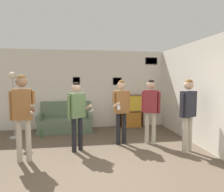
{
  "coord_description": "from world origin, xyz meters",
  "views": [
    {
      "loc": [
        -0.32,
        -3.29,
        1.73
      ],
      "look_at": [
        0.47,
        1.86,
        1.27
      ],
      "focal_mm": 32.0,
      "sensor_mm": 36.0,
      "label": 1
    }
  ],
  "objects": [
    {
      "name": "bottle_on_floor",
      "position": [
        -1.49,
        2.62,
        0.11
      ],
      "size": [
        0.08,
        0.08,
        0.27
      ],
      "color": "#3D6638",
      "rests_on": "ground_plane"
    },
    {
      "name": "floor_lamp",
      "position": [
        -2.25,
        2.76,
        1.35
      ],
      "size": [
        0.28,
        0.28,
        1.92
      ],
      "color": "#ADA89E",
      "rests_on": "ground_plane"
    },
    {
      "name": "wall_right",
      "position": [
        2.66,
        1.86,
        1.35
      ],
      "size": [
        0.06,
        6.12,
        2.7
      ],
      "color": "silver",
      "rests_on": "ground_plane"
    },
    {
      "name": "couch",
      "position": [
        -0.85,
        3.34,
        0.31
      ],
      "size": [
        1.72,
        0.8,
        0.95
      ],
      "color": "#5B7056",
      "rests_on": "ground_plane"
    },
    {
      "name": "ground_plane",
      "position": [
        0.0,
        0.0,
        0.0
      ],
      "size": [
        20.0,
        20.0,
        0.0
      ],
      "primitive_type": "plane",
      "color": "brown"
    },
    {
      "name": "person_watcher_holding_cup",
      "position": [
        0.7,
        1.77,
        1.04
      ],
      "size": [
        0.48,
        0.51,
        1.69
      ],
      "color": "black",
      "rests_on": "ground_plane"
    },
    {
      "name": "person_spectator_near_bookshelf",
      "position": [
        1.47,
        1.69,
        1.05
      ],
      "size": [
        0.43,
        0.36,
        1.7
      ],
      "color": "#B7AD99",
      "rests_on": "ground_plane"
    },
    {
      "name": "wall_back",
      "position": [
        0.01,
        3.75,
        1.35
      ],
      "size": [
        7.66,
        0.08,
        2.7
      ],
      "color": "silver",
      "rests_on": "ground_plane"
    },
    {
      "name": "drinking_cup",
      "position": [
        1.27,
        3.53,
        1.21
      ],
      "size": [
        0.08,
        0.08,
        0.11
      ],
      "color": "white",
      "rests_on": "bookshelf"
    },
    {
      "name": "bookshelf",
      "position": [
        1.4,
        3.53,
        0.57
      ],
      "size": [
        0.86,
        0.3,
        1.15
      ],
      "color": "brown",
      "rests_on": "ground_plane"
    },
    {
      "name": "person_player_foreground_left",
      "position": [
        -1.51,
        0.97,
        1.13
      ],
      "size": [
        0.52,
        0.46,
        1.81
      ],
      "color": "#B7AD99",
      "rests_on": "ground_plane"
    },
    {
      "name": "person_player_foreground_center",
      "position": [
        -0.43,
        1.43,
        1.01
      ],
      "size": [
        0.6,
        0.37,
        1.65
      ],
      "color": "black",
      "rests_on": "ground_plane"
    },
    {
      "name": "person_spectator_far_right",
      "position": [
        2.13,
        0.98,
        1.06
      ],
      "size": [
        0.46,
        0.33,
        1.71
      ],
      "color": "#B7AD99",
      "rests_on": "ground_plane"
    }
  ]
}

